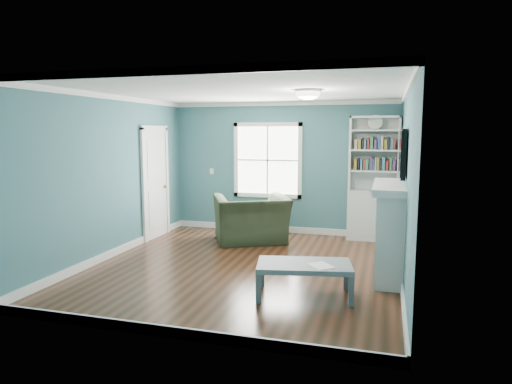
# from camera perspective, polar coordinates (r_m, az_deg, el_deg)

# --- Properties ---
(floor) EXTENTS (5.00, 5.00, 0.00)m
(floor) POSITION_cam_1_polar(r_m,az_deg,el_deg) (6.95, -1.38, -9.30)
(floor) COLOR black
(floor) RESTS_ON ground
(room_walls) EXTENTS (5.00, 5.00, 5.00)m
(room_walls) POSITION_cam_1_polar(r_m,az_deg,el_deg) (6.67, -1.42, 3.82)
(room_walls) COLOR #396F73
(room_walls) RESTS_ON ground
(trim) EXTENTS (4.50, 5.00, 2.60)m
(trim) POSITION_cam_1_polar(r_m,az_deg,el_deg) (6.70, -1.41, 0.87)
(trim) COLOR white
(trim) RESTS_ON ground
(window) EXTENTS (1.40, 0.06, 1.50)m
(window) POSITION_cam_1_polar(r_m,az_deg,el_deg) (9.15, 1.46, 4.00)
(window) COLOR white
(window) RESTS_ON room_walls
(bookshelf) EXTENTS (0.90, 0.35, 2.31)m
(bookshelf) POSITION_cam_1_polar(r_m,az_deg,el_deg) (8.72, 14.41, 0.11)
(bookshelf) COLOR silver
(bookshelf) RESTS_ON ground
(fireplace) EXTENTS (0.44, 1.58, 1.30)m
(fireplace) POSITION_cam_1_polar(r_m,az_deg,el_deg) (6.69, 16.44, -4.66)
(fireplace) COLOR black
(fireplace) RESTS_ON ground
(tv) EXTENTS (0.06, 1.10, 0.65)m
(tv) POSITION_cam_1_polar(r_m,az_deg,el_deg) (6.56, 17.85, 4.65)
(tv) COLOR black
(tv) RESTS_ON fireplace
(door) EXTENTS (0.12, 0.98, 2.17)m
(door) POSITION_cam_1_polar(r_m,az_deg,el_deg) (8.87, -12.47, 1.27)
(door) COLOR silver
(door) RESTS_ON ground
(ceiling_fixture) EXTENTS (0.38, 0.38, 0.15)m
(ceiling_fixture) POSITION_cam_1_polar(r_m,az_deg,el_deg) (6.56, 6.51, 12.16)
(ceiling_fixture) COLOR white
(ceiling_fixture) RESTS_ON room_walls
(light_switch) EXTENTS (0.08, 0.01, 0.12)m
(light_switch) POSITION_cam_1_polar(r_m,az_deg,el_deg) (9.54, -5.55, 2.60)
(light_switch) COLOR white
(light_switch) RESTS_ON room_walls
(recliner) EXTENTS (1.54, 1.34, 1.14)m
(recliner) POSITION_cam_1_polar(r_m,az_deg,el_deg) (8.38, -0.61, -2.40)
(recliner) COLOR #202D1C
(recliner) RESTS_ON ground
(coffee_table) EXTENTS (1.24, 0.83, 0.42)m
(coffee_table) POSITION_cam_1_polar(r_m,az_deg,el_deg) (5.70, 6.05, -9.36)
(coffee_table) COLOR #4C565B
(coffee_table) RESTS_ON ground
(paper_sheet) EXTENTS (0.37, 0.37, 0.00)m
(paper_sheet) POSITION_cam_1_polar(r_m,az_deg,el_deg) (5.60, 8.11, -9.10)
(paper_sheet) COLOR white
(paper_sheet) RESTS_ON coffee_table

